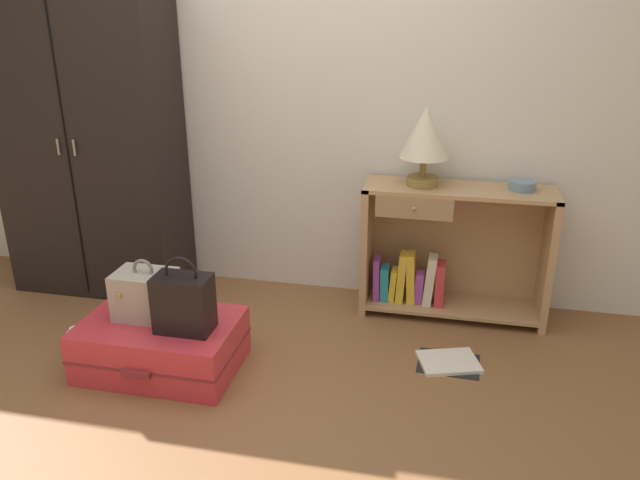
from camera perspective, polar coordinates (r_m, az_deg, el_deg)
ground_plane at (r=2.82m, az=-9.36°, el=-16.50°), size 9.00×9.00×0.00m
back_wall at (r=3.68m, az=-1.94°, el=14.87°), size 6.40×0.10×2.60m
wardrobe at (r=3.95m, az=-20.43°, el=8.74°), size 1.03×0.47×1.89m
bookshelf at (r=3.59m, az=11.48°, el=-1.20°), size 1.03×0.34×0.76m
table_lamp at (r=3.38m, az=9.64°, el=9.42°), size 0.26×0.26×0.43m
bowl at (r=3.48m, az=18.08°, el=4.79°), size 0.14×0.14×0.05m
suitcase_large at (r=3.18m, az=-14.37°, el=-9.30°), size 0.76×0.53×0.26m
train_case at (r=3.13m, az=-15.72°, el=-4.83°), size 0.29×0.22×0.30m
handbag at (r=2.95m, az=-12.44°, el=-5.65°), size 0.26×0.16×0.37m
bottle at (r=3.42m, az=-21.48°, el=-8.88°), size 0.08×0.08×0.17m
open_book_on_floor at (r=3.24m, az=11.75°, el=-10.94°), size 0.34×0.30×0.02m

